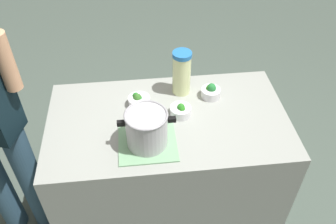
{
  "coord_description": "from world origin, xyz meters",
  "views": [
    {
      "loc": [
        0.16,
        1.41,
        2.26
      ],
      "look_at": [
        0.0,
        0.0,
        0.95
      ],
      "focal_mm": 38.15,
      "sensor_mm": 36.0,
      "label": 1
    }
  ],
  "objects_px": {
    "lemonade_pitcher": "(182,73)",
    "broccoli_bowl_center": "(211,91)",
    "broccoli_bowl_back": "(139,101)",
    "broccoli_bowl_front": "(181,110)",
    "cooking_pot": "(147,128)"
  },
  "relations": [
    {
      "from": "cooking_pot",
      "to": "broccoli_bowl_front",
      "type": "bearing_deg",
      "value": -135.11
    },
    {
      "from": "cooking_pot",
      "to": "broccoli_bowl_back",
      "type": "bearing_deg",
      "value": -84.74
    },
    {
      "from": "cooking_pot",
      "to": "broccoli_bowl_center",
      "type": "relative_size",
      "value": 2.5
    },
    {
      "from": "lemonade_pitcher",
      "to": "broccoli_bowl_back",
      "type": "height_order",
      "value": "lemonade_pitcher"
    },
    {
      "from": "cooking_pot",
      "to": "lemonade_pitcher",
      "type": "xyz_separation_m",
      "value": [
        -0.23,
        -0.4,
        0.03
      ]
    },
    {
      "from": "broccoli_bowl_front",
      "to": "broccoli_bowl_back",
      "type": "height_order",
      "value": "same"
    },
    {
      "from": "broccoli_bowl_front",
      "to": "broccoli_bowl_center",
      "type": "height_order",
      "value": "broccoli_bowl_center"
    },
    {
      "from": "lemonade_pitcher",
      "to": "broccoli_bowl_back",
      "type": "distance_m",
      "value": 0.29
    },
    {
      "from": "lemonade_pitcher",
      "to": "broccoli_bowl_front",
      "type": "distance_m",
      "value": 0.23
    },
    {
      "from": "lemonade_pitcher",
      "to": "broccoli_bowl_back",
      "type": "xyz_separation_m",
      "value": [
        0.26,
        0.1,
        -0.11
      ]
    },
    {
      "from": "lemonade_pitcher",
      "to": "broccoli_bowl_center",
      "type": "xyz_separation_m",
      "value": [
        -0.17,
        0.06,
        -0.1
      ]
    },
    {
      "from": "lemonade_pitcher",
      "to": "broccoli_bowl_front",
      "type": "height_order",
      "value": "lemonade_pitcher"
    },
    {
      "from": "broccoli_bowl_center",
      "to": "broccoli_bowl_front",
      "type": "bearing_deg",
      "value": 35.13
    },
    {
      "from": "broccoli_bowl_back",
      "to": "broccoli_bowl_front",
      "type": "bearing_deg",
      "value": 154.66
    },
    {
      "from": "cooking_pot",
      "to": "lemonade_pitcher",
      "type": "height_order",
      "value": "lemonade_pitcher"
    }
  ]
}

